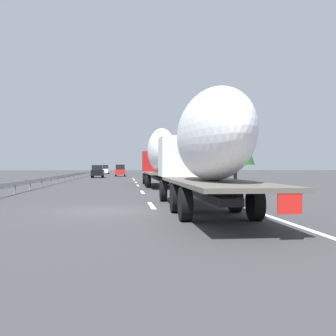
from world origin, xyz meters
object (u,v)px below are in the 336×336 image
at_px(truck_trailing, 205,146).
at_px(car_black_suv, 98,171).
at_px(car_white_van, 105,170).
at_px(car_red_compact, 120,170).
at_px(road_sign, 170,162).
at_px(truck_lead, 160,155).
at_px(car_blue_sedan, 121,169).

relative_size(truck_trailing, car_black_suv, 3.16).
xyz_separation_m(car_black_suv, car_white_van, (30.19, 0.43, 0.05)).
relative_size(truck_trailing, car_red_compact, 3.42).
xyz_separation_m(car_white_van, road_sign, (-36.95, -10.50, 1.29)).
relative_size(truck_lead, road_sign, 3.94).
bearing_deg(car_black_suv, truck_trailing, -171.67).
distance_m(truck_lead, car_black_suv, 28.82).
bearing_deg(car_white_van, car_red_compact, -170.14).
relative_size(car_black_suv, car_red_compact, 1.08).
bearing_deg(truck_lead, road_sign, -8.34).
distance_m(car_blue_sedan, road_sign, 52.32).
xyz_separation_m(truck_lead, car_blue_sedan, (72.99, 3.85, -1.73)).
relative_size(car_white_van, road_sign, 1.44).
height_order(truck_lead, car_blue_sedan, truck_lead).
bearing_deg(car_blue_sedan, road_sign, -172.36).
relative_size(truck_lead, car_red_compact, 3.24).
distance_m(car_black_suv, car_blue_sedan, 45.18).
height_order(truck_trailing, car_red_compact, truck_trailing).
bearing_deg(road_sign, car_black_suv, 56.12).
distance_m(truck_lead, car_blue_sedan, 73.11).
relative_size(car_blue_sedan, road_sign, 1.36).
height_order(truck_lead, car_red_compact, truck_lead).
height_order(truck_lead, truck_trailing, truck_lead).
height_order(truck_lead, car_white_van, truck_lead).
distance_m(truck_trailing, car_red_compact, 56.80).
bearing_deg(car_blue_sedan, truck_lead, -176.98).
height_order(car_white_van, road_sign, road_sign).
distance_m(truck_lead, road_sign, 21.38).
relative_size(car_red_compact, car_white_van, 0.84).
bearing_deg(road_sign, truck_lead, 171.66).
xyz_separation_m(truck_lead, road_sign, (21.15, -3.10, -0.35)).
height_order(car_red_compact, road_sign, road_sign).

